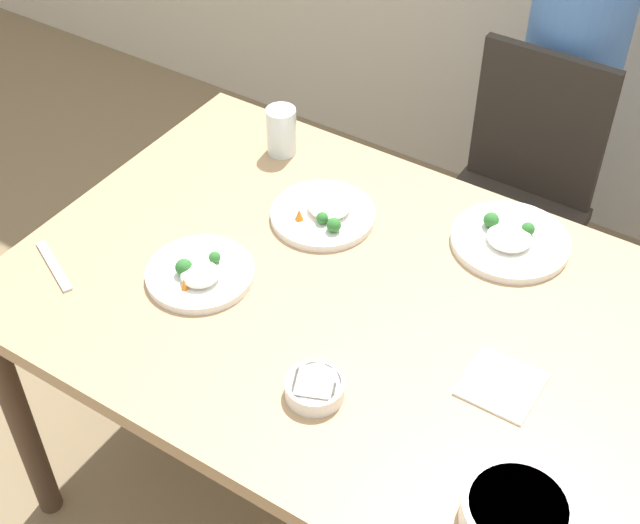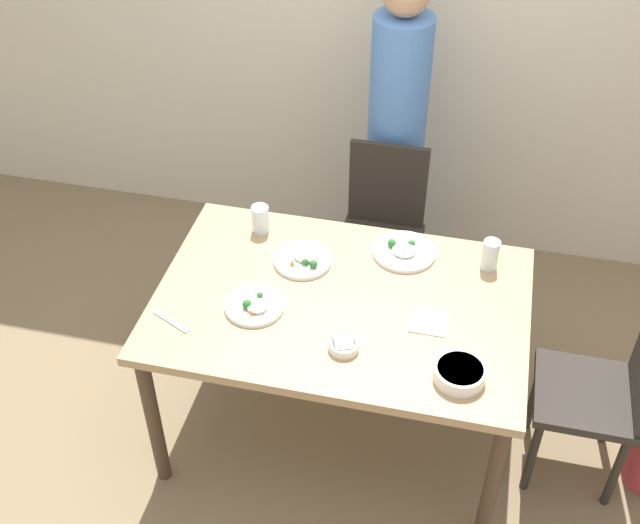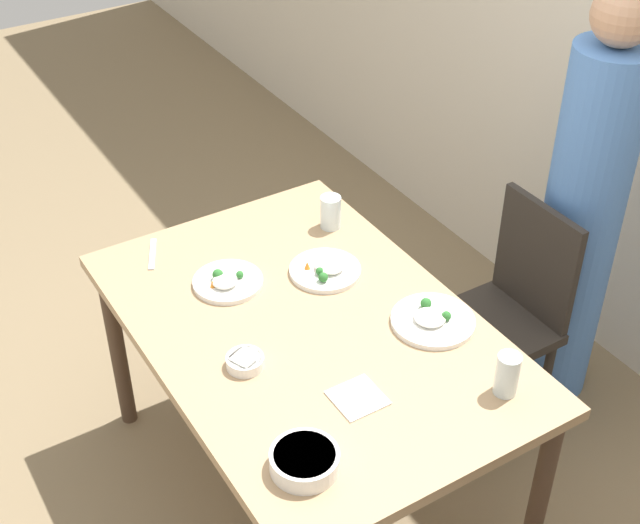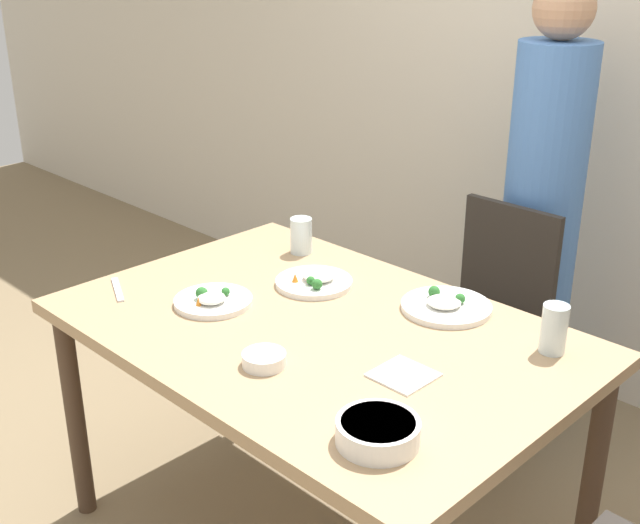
{
  "view_description": "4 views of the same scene",
  "coord_description": "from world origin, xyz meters",
  "px_view_note": "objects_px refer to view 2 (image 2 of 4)",
  "views": [
    {
      "loc": [
        0.65,
        -1.14,
        2.1
      ],
      "look_at": [
        -0.08,
        -0.01,
        0.85
      ],
      "focal_mm": 50.0,
      "sensor_mm": 36.0,
      "label": 1
    },
    {
      "loc": [
        0.44,
        -2.26,
        2.93
      ],
      "look_at": [
        -0.07,
        -0.06,
        1.01
      ],
      "focal_mm": 45.0,
      "sensor_mm": 36.0,
      "label": 2
    },
    {
      "loc": [
        1.84,
        -1.09,
        2.59
      ],
      "look_at": [
        -0.02,
        0.06,
        0.99
      ],
      "focal_mm": 50.0,
      "sensor_mm": 36.0,
      "label": 3
    },
    {
      "loc": [
        1.43,
        -1.43,
        1.81
      ],
      "look_at": [
        -0.07,
        0.09,
        0.93
      ],
      "focal_mm": 45.0,
      "sensor_mm": 36.0,
      "label": 4
    }
  ],
  "objects_px": {
    "chair_child_spot": "(606,389)",
    "bowl_curry": "(460,373)",
    "person_adult": "(395,146)",
    "plate_rice_adult": "(404,251)",
    "chair_adult_spot": "(382,230)",
    "glass_water_tall": "(260,219)"
  },
  "relations": [
    {
      "from": "person_adult",
      "to": "plate_rice_adult",
      "type": "bearing_deg",
      "value": -78.56
    },
    {
      "from": "chair_adult_spot",
      "to": "chair_child_spot",
      "type": "height_order",
      "value": "same"
    },
    {
      "from": "person_adult",
      "to": "plate_rice_adult",
      "type": "xyz_separation_m",
      "value": [
        0.16,
        -0.8,
        -0.0
      ]
    },
    {
      "from": "bowl_curry",
      "to": "glass_water_tall",
      "type": "distance_m",
      "value": 1.13
    },
    {
      "from": "chair_child_spot",
      "to": "plate_rice_adult",
      "type": "distance_m",
      "value": 0.97
    },
    {
      "from": "bowl_curry",
      "to": "glass_water_tall",
      "type": "relative_size",
      "value": 1.49
    },
    {
      "from": "person_adult",
      "to": "bowl_curry",
      "type": "xyz_separation_m",
      "value": [
        0.46,
        -1.45,
        0.01
      ]
    },
    {
      "from": "chair_child_spot",
      "to": "glass_water_tall",
      "type": "height_order",
      "value": "chair_child_spot"
    },
    {
      "from": "chair_child_spot",
      "to": "person_adult",
      "type": "relative_size",
      "value": 0.55
    },
    {
      "from": "chair_child_spot",
      "to": "person_adult",
      "type": "distance_m",
      "value": 1.55
    },
    {
      "from": "chair_adult_spot",
      "to": "glass_water_tall",
      "type": "xyz_separation_m",
      "value": [
        -0.47,
        -0.47,
        0.34
      ]
    },
    {
      "from": "bowl_curry",
      "to": "plate_rice_adult",
      "type": "bearing_deg",
      "value": 114.53
    },
    {
      "from": "person_adult",
      "to": "glass_water_tall",
      "type": "bearing_deg",
      "value": -120.58
    },
    {
      "from": "chair_adult_spot",
      "to": "plate_rice_adult",
      "type": "bearing_deg",
      "value": -71.68
    },
    {
      "from": "bowl_curry",
      "to": "plate_rice_adult",
      "type": "xyz_separation_m",
      "value": [
        -0.29,
        0.64,
        -0.02
      ]
    },
    {
      "from": "chair_adult_spot",
      "to": "person_adult",
      "type": "relative_size",
      "value": 0.55
    },
    {
      "from": "chair_child_spot",
      "to": "bowl_curry",
      "type": "xyz_separation_m",
      "value": [
        -0.58,
        -0.33,
        0.31
      ]
    },
    {
      "from": "chair_child_spot",
      "to": "glass_water_tall",
      "type": "xyz_separation_m",
      "value": [
        -1.5,
        0.33,
        0.34
      ]
    },
    {
      "from": "person_adult",
      "to": "glass_water_tall",
      "type": "xyz_separation_m",
      "value": [
        -0.47,
        -0.79,
        0.05
      ]
    },
    {
      "from": "bowl_curry",
      "to": "glass_water_tall",
      "type": "xyz_separation_m",
      "value": [
        -0.92,
        0.66,
        0.03
      ]
    },
    {
      "from": "chair_adult_spot",
      "to": "bowl_curry",
      "type": "bearing_deg",
      "value": -68.1
    },
    {
      "from": "bowl_curry",
      "to": "chair_child_spot",
      "type": "bearing_deg",
      "value": 29.56
    }
  ]
}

